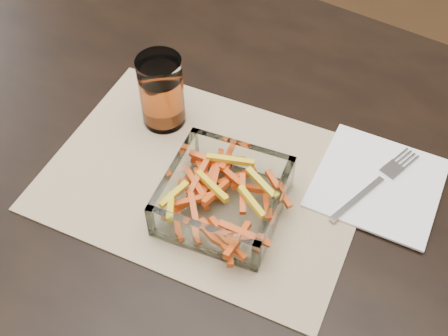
{
  "coord_description": "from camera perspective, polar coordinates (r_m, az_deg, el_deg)",
  "views": [
    {
      "loc": [
        0.34,
        -0.46,
        1.39
      ],
      "look_at": [
        0.08,
        -0.04,
        0.78
      ],
      "focal_mm": 45.0,
      "sensor_mm": 36.0,
      "label": 1
    }
  ],
  "objects": [
    {
      "name": "tumbler",
      "position": [
        0.86,
        -6.34,
        7.51
      ],
      "size": [
        0.07,
        0.07,
        0.12
      ],
      "color": "white",
      "rests_on": "placemat"
    },
    {
      "name": "fork",
      "position": [
        0.83,
        15.3,
        -1.4
      ],
      "size": [
        0.07,
        0.18,
        0.0
      ],
      "rotation": [
        0.0,
        0.0,
        -0.28
      ],
      "color": "silver",
      "rests_on": "napkin"
    },
    {
      "name": "napkin",
      "position": [
        0.84,
        15.36,
        -1.46
      ],
      "size": [
        0.19,
        0.19,
        0.0
      ],
      "primitive_type": "cube",
      "rotation": [
        0.0,
        0.0,
        0.11
      ],
      "color": "white",
      "rests_on": "placemat"
    },
    {
      "name": "dining_table",
      "position": [
        0.93,
        -2.78,
        -1.37
      ],
      "size": [
        1.6,
        0.9,
        0.75
      ],
      "color": "black",
      "rests_on": "ground"
    },
    {
      "name": "placemat",
      "position": [
        0.82,
        -1.93,
        -1.02
      ],
      "size": [
        0.49,
        0.39,
        0.0
      ],
      "primitive_type": "cube",
      "rotation": [
        0.0,
        0.0,
        0.14
      ],
      "color": "tan",
      "rests_on": "dining_table"
    },
    {
      "name": "glass_bowl",
      "position": [
        0.76,
        -0.07,
        -3.12
      ],
      "size": [
        0.18,
        0.18,
        0.06
      ],
      "rotation": [
        0.0,
        0.0,
        0.19
      ],
      "color": "white",
      "rests_on": "placemat"
    }
  ]
}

